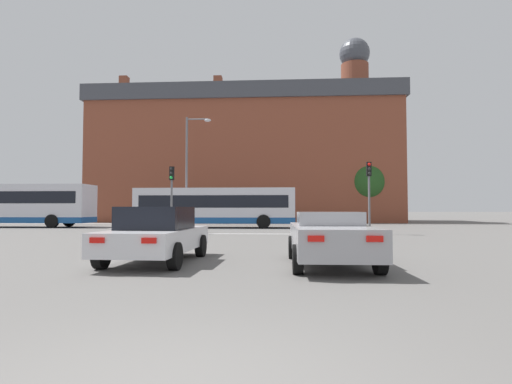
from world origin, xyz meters
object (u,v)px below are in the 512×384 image
(bus_crossing_trailing, at_px, (15,204))
(pedestrian_waiting, at_px, (220,214))
(car_saloon_left, at_px, (157,234))
(car_roadster_right, at_px, (330,238))
(bus_crossing_lead, at_px, (215,207))
(street_lamp_junction, at_px, (190,161))
(traffic_light_near_left, at_px, (172,188))
(traffic_light_near_right, at_px, (369,185))

(bus_crossing_trailing, relative_size, pedestrian_waiting, 7.36)
(car_saloon_left, xyz_separation_m, car_roadster_right, (4.50, -0.34, -0.05))
(car_roadster_right, height_order, bus_crossing_lead, bus_crossing_lead)
(bus_crossing_lead, height_order, street_lamp_junction, street_lamp_junction)
(car_saloon_left, xyz_separation_m, street_lamp_junction, (-3.53, 19.15, 4.25))
(pedestrian_waiting, bearing_deg, traffic_light_near_left, 123.45)
(traffic_light_near_right, bearing_deg, bus_crossing_lead, 144.07)
(traffic_light_near_right, bearing_deg, car_saloon_left, -123.90)
(bus_crossing_trailing, xyz_separation_m, pedestrian_waiting, (14.85, 7.44, -0.82))
(bus_crossing_trailing, height_order, traffic_light_near_left, traffic_light_near_left)
(bus_crossing_trailing, bearing_deg, traffic_light_near_right, -105.51)
(traffic_light_near_right, height_order, pedestrian_waiting, traffic_light_near_right)
(car_saloon_left, distance_m, pedestrian_waiting, 26.88)
(car_roadster_right, distance_m, bus_crossing_lead, 20.67)
(traffic_light_near_right, bearing_deg, pedestrian_waiting, 126.33)
(pedestrian_waiting, bearing_deg, car_saloon_left, 131.38)
(car_roadster_right, relative_size, pedestrian_waiting, 2.73)
(car_saloon_left, height_order, traffic_light_near_right, traffic_light_near_right)
(car_roadster_right, relative_size, traffic_light_near_right, 1.10)
(bus_crossing_lead, distance_m, traffic_light_near_right, 12.22)
(street_lamp_junction, bearing_deg, bus_crossing_lead, 6.82)
(car_saloon_left, bearing_deg, traffic_light_near_right, 57.70)
(car_saloon_left, xyz_separation_m, traffic_light_near_left, (-3.12, 12.61, 1.90))
(car_saloon_left, relative_size, traffic_light_near_left, 1.11)
(bus_crossing_lead, height_order, traffic_light_near_right, traffic_light_near_right)
(car_roadster_right, relative_size, bus_crossing_trailing, 0.37)
(pedestrian_waiting, bearing_deg, car_roadster_right, 140.52)
(traffic_light_near_right, distance_m, traffic_light_near_left, 11.35)
(car_saloon_left, distance_m, traffic_light_near_right, 14.87)
(street_lamp_junction, bearing_deg, car_saloon_left, -79.56)
(bus_crossing_trailing, xyz_separation_m, traffic_light_near_right, (25.54, -7.09, 0.97))
(traffic_light_near_right, bearing_deg, traffic_light_near_left, 178.09)
(bus_crossing_trailing, bearing_deg, bus_crossing_lead, -89.81)
(bus_crossing_lead, relative_size, traffic_light_near_left, 3.05)
(street_lamp_junction, xyz_separation_m, pedestrian_waiting, (1.06, 7.61, -4.04))
(traffic_light_near_right, distance_m, pedestrian_waiting, 18.12)
(traffic_light_near_left, height_order, pedestrian_waiting, traffic_light_near_left)
(traffic_light_near_left, bearing_deg, traffic_light_near_right, -1.91)
(traffic_light_near_left, distance_m, street_lamp_junction, 6.96)
(car_saloon_left, distance_m, bus_crossing_trailing, 25.97)
(traffic_light_near_left, bearing_deg, bus_crossing_trailing, 154.70)
(bus_crossing_lead, relative_size, street_lamp_junction, 1.42)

